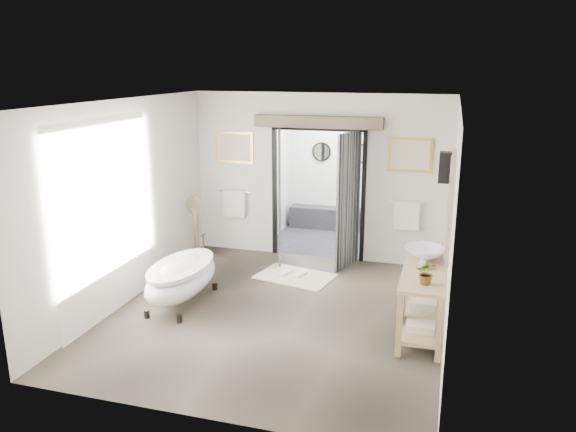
# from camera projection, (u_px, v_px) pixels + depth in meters

# --- Properties ---
(ground_plane) EXTENTS (5.00, 5.00, 0.00)m
(ground_plane) POSITION_uv_depth(u_px,v_px,m) (276.00, 313.00, 7.82)
(ground_plane) COLOR #655A49
(room_shell) EXTENTS (4.52, 5.02, 2.91)m
(room_shell) POSITION_uv_depth(u_px,v_px,m) (270.00, 185.00, 7.23)
(room_shell) COLOR silver
(room_shell) RESTS_ON ground_plane
(shower_room) EXTENTS (2.22, 2.01, 2.51)m
(shower_room) POSITION_uv_depth(u_px,v_px,m) (335.00, 190.00, 11.29)
(shower_room) COLOR black
(shower_room) RESTS_ON ground_plane
(back_wall_dressing) EXTENTS (3.82, 0.79, 2.52)m
(back_wall_dressing) POSITION_uv_depth(u_px,v_px,m) (316.00, 173.00, 9.56)
(back_wall_dressing) COLOR black
(back_wall_dressing) RESTS_ON ground_plane
(clawfoot_tub) EXTENTS (0.75, 1.68, 0.82)m
(clawfoot_tub) POSITION_uv_depth(u_px,v_px,m) (182.00, 277.00, 8.05)
(clawfoot_tub) COLOR black
(clawfoot_tub) RESTS_ON ground_plane
(vanity) EXTENTS (0.57, 1.60, 0.85)m
(vanity) POSITION_uv_depth(u_px,v_px,m) (421.00, 295.00, 7.17)
(vanity) COLOR tan
(vanity) RESTS_ON ground_plane
(pedestal_mirror) EXTENTS (0.35, 0.22, 1.17)m
(pedestal_mirror) POSITION_uv_depth(u_px,v_px,m) (196.00, 233.00, 9.84)
(pedestal_mirror) COLOR brown
(pedestal_mirror) RESTS_ON ground_plane
(rug) EXTENTS (1.35, 1.04, 0.01)m
(rug) POSITION_uv_depth(u_px,v_px,m) (295.00, 276.00, 9.17)
(rug) COLOR beige
(rug) RESTS_ON ground_plane
(slippers) EXTENTS (0.44, 0.29, 0.05)m
(slippers) POSITION_uv_depth(u_px,v_px,m) (293.00, 273.00, 9.19)
(slippers) COLOR silver
(slippers) RESTS_ON rug
(basin) EXTENTS (0.68, 0.68, 0.18)m
(basin) POSITION_uv_depth(u_px,v_px,m) (425.00, 254.00, 7.38)
(basin) COLOR white
(basin) RESTS_ON vanity
(plant) EXTENTS (0.26, 0.23, 0.28)m
(plant) POSITION_uv_depth(u_px,v_px,m) (427.00, 273.00, 6.57)
(plant) COLOR gray
(plant) RESTS_ON vanity
(soap_bottle_a) EXTENTS (0.09, 0.09, 0.18)m
(soap_bottle_a) POSITION_uv_depth(u_px,v_px,m) (422.00, 263.00, 7.06)
(soap_bottle_a) COLOR gray
(soap_bottle_a) RESTS_ON vanity
(soap_bottle_b) EXTENTS (0.16, 0.16, 0.17)m
(soap_bottle_b) POSITION_uv_depth(u_px,v_px,m) (422.00, 246.00, 7.75)
(soap_bottle_b) COLOR gray
(soap_bottle_b) RESTS_ON vanity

